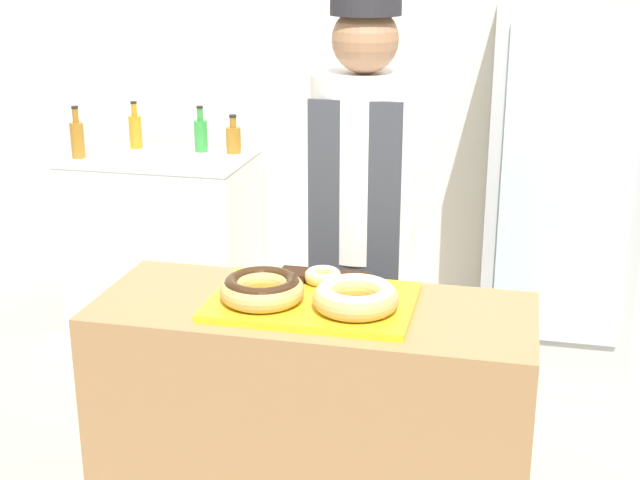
% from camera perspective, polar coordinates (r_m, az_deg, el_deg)
% --- Properties ---
extents(wall_back, '(8.00, 0.06, 2.70)m').
position_cam_1_polar(wall_back, '(4.67, 5.70, 10.87)').
color(wall_back, silver).
rests_on(wall_back, ground_plane).
extents(display_counter, '(1.36, 0.54, 0.90)m').
position_cam_1_polar(display_counter, '(2.95, -0.45, -12.30)').
color(display_counter, '#997047').
rests_on(display_counter, ground_plane).
extents(serving_tray, '(0.62, 0.42, 0.02)m').
position_cam_1_polar(serving_tray, '(2.74, -0.47, -3.98)').
color(serving_tray, yellow).
rests_on(serving_tray, display_counter).
extents(donut_chocolate_glaze, '(0.26, 0.26, 0.08)m').
position_cam_1_polar(donut_chocolate_glaze, '(2.70, -3.73, -3.08)').
color(donut_chocolate_glaze, tan).
rests_on(donut_chocolate_glaze, serving_tray).
extents(donut_light_glaze, '(0.26, 0.26, 0.08)m').
position_cam_1_polar(donut_light_glaze, '(2.64, 2.30, -3.60)').
color(donut_light_glaze, tan).
rests_on(donut_light_glaze, serving_tray).
extents(donut_mini_center, '(0.12, 0.12, 0.04)m').
position_cam_1_polar(donut_mini_center, '(2.85, 0.19, -2.28)').
color(donut_mini_center, tan).
rests_on(donut_mini_center, serving_tray).
extents(brownie_back_left, '(0.09, 0.09, 0.03)m').
position_cam_1_polar(brownie_back_left, '(2.88, -1.71, -2.26)').
color(brownie_back_left, black).
rests_on(brownie_back_left, serving_tray).
extents(brownie_back_right, '(0.09, 0.09, 0.03)m').
position_cam_1_polar(brownie_back_right, '(2.84, 2.11, -2.57)').
color(brownie_back_right, black).
rests_on(brownie_back_right, serving_tray).
extents(baker_person, '(0.38, 0.38, 1.80)m').
position_cam_1_polar(baker_person, '(3.30, 2.71, 0.76)').
color(baker_person, '#4C4C51').
rests_on(baker_person, ground_plane).
extents(beverage_fridge, '(0.69, 0.64, 1.78)m').
position_cam_1_polar(beverage_fridge, '(4.35, 15.31, 3.64)').
color(beverage_fridge, '#ADB2B7').
rests_on(beverage_fridge, ground_plane).
extents(chest_freezer, '(0.92, 0.60, 0.91)m').
position_cam_1_polar(chest_freezer, '(4.84, -9.95, 0.09)').
color(chest_freezer, white).
rests_on(chest_freezer, ground_plane).
extents(bottle_amber, '(0.07, 0.07, 0.27)m').
position_cam_1_polar(bottle_amber, '(4.77, -15.27, 6.32)').
color(bottle_amber, '#99661E').
rests_on(bottle_amber, chest_freezer).
extents(bottle_orange, '(0.07, 0.07, 0.25)m').
position_cam_1_polar(bottle_orange, '(4.93, -11.73, 6.90)').
color(bottle_orange, orange).
rests_on(bottle_orange, chest_freezer).
extents(bottle_amber_b, '(0.08, 0.08, 0.20)m').
position_cam_1_polar(bottle_amber_b, '(4.74, -5.56, 6.48)').
color(bottle_amber_b, '#99661E').
rests_on(bottle_amber_b, chest_freezer).
extents(bottle_green, '(0.07, 0.07, 0.24)m').
position_cam_1_polar(bottle_green, '(4.80, -7.64, 6.74)').
color(bottle_green, '#2D8C38').
rests_on(bottle_green, chest_freezer).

